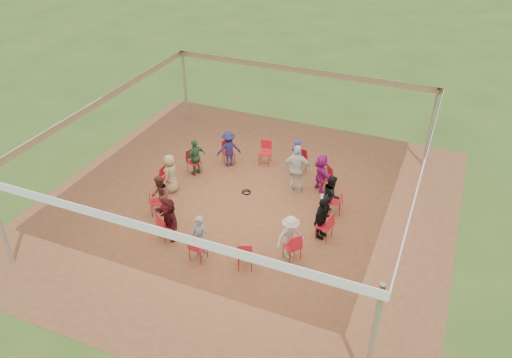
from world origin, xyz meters
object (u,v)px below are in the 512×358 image
at_px(chair_9, 198,247).
at_px(chair_8, 166,227).
at_px(person_seated_0, 331,195).
at_px(person_seated_6, 160,195).
at_px(chair_3, 265,153).
at_px(chair_4, 228,153).
at_px(cable_coil, 246,192).
at_px(laptop, 326,196).
at_px(chair_0, 335,201).
at_px(person_seated_4, 196,157).
at_px(chair_1, 324,178).
at_px(chair_6, 168,179).
at_px(person_seated_1, 322,173).
at_px(standing_person, 297,169).
at_px(person_seated_5, 171,173).
at_px(person_seated_2, 297,157).
at_px(person_seated_3, 229,149).
at_px(chair_7, 157,202).
at_px(chair_5, 194,162).
at_px(chair_12, 324,226).
at_px(chair_11, 292,246).
at_px(person_seated_10, 321,218).
at_px(person_seated_9, 290,237).
at_px(person_seated_7, 169,219).
at_px(chair_2, 299,162).
at_px(chair_10, 245,254).
at_px(person_seated_8, 200,238).

bearing_deg(chair_9, chair_8, 166.15).
xyz_separation_m(person_seated_0, person_seated_6, (-4.96, -2.12, 0.00)).
bearing_deg(chair_8, chair_3, 110.77).
height_order(chair_4, cable_coil, chair_4).
bearing_deg(laptop, chair_0, -90.00).
bearing_deg(person_seated_4, chair_8, 40.14).
xyz_separation_m(chair_1, chair_6, (-4.88, -2.09, 0.00)).
xyz_separation_m(chair_9, person_seated_1, (2.18, 4.71, 0.24)).
distance_m(chair_4, standing_person, 3.05).
height_order(chair_3, cable_coil, chair_3).
bearing_deg(person_seated_5, person_seated_2, 124.62).
bearing_deg(person_seated_3, chair_7, 40.14).
distance_m(chair_5, cable_coil, 2.34).
relative_size(chair_4, person_seated_5, 0.66).
xyz_separation_m(chair_0, chair_12, (0.06, -1.36, 0.00)).
distance_m(chair_11, person_seated_10, 1.36).
distance_m(chair_8, person_seated_1, 5.52).
relative_size(chair_5, person_seated_9, 0.66).
xyz_separation_m(person_seated_7, person_seated_10, (4.11, 1.76, 0.00)).
bearing_deg(chair_4, person_seated_9, 96.77).
relative_size(chair_7, chair_12, 1.00).
height_order(chair_5, chair_9, same).
height_order(chair_8, person_seated_1, person_seated_1).
bearing_deg(person_seated_0, person_seated_10, 166.15).
bearing_deg(person_seated_9, laptop, 31.04).
bearing_deg(laptop, chair_3, 38.16).
height_order(chair_2, chair_3, same).
distance_m(person_seated_3, person_seated_9, 5.39).
height_order(person_seated_3, standing_person, standing_person).
distance_m(chair_10, cable_coil, 3.67).
bearing_deg(person_seated_0, chair_9, 125.47).
xyz_separation_m(chair_7, person_seated_10, (5.12, 0.89, 0.24)).
bearing_deg(chair_3, chair_4, 13.85).
relative_size(chair_0, person_seated_8, 0.66).
bearing_deg(chair_11, chair_6, 110.77).
relative_size(person_seated_0, person_seated_9, 1.00).
bearing_deg(chair_8, person_seated_8, 18.86).
bearing_deg(chair_9, standing_person, 76.20).
height_order(chair_7, standing_person, standing_person).
relative_size(chair_10, chair_12, 1.00).
xyz_separation_m(person_seated_3, person_seated_5, (-1.08, -2.28, 0.00)).
xyz_separation_m(person_seated_10, laptop, (-0.21, 1.25, -0.04)).
relative_size(chair_2, person_seated_7, 0.66).
relative_size(chair_5, person_seated_2, 0.66).
bearing_deg(chair_11, laptop, 33.38).
bearing_deg(person_seated_4, person_seated_8, 55.38).
height_order(person_seated_2, standing_person, standing_person).
distance_m(person_seated_3, cable_coil, 2.05).
bearing_deg(person_seated_0, person_seated_7, 110.77).
bearing_deg(person_seated_10, standing_person, 46.96).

